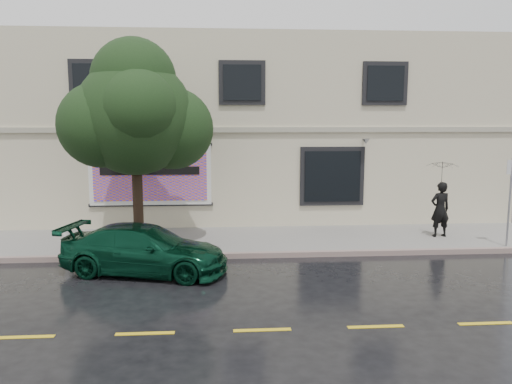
{
  "coord_description": "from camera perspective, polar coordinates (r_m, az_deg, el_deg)",
  "views": [
    {
      "loc": [
        -0.75,
        -12.45,
        3.98
      ],
      "look_at": [
        0.28,
        2.2,
        1.82
      ],
      "focal_mm": 35.0,
      "sensor_mm": 36.0,
      "label": 1
    }
  ],
  "objects": [
    {
      "name": "pedestrian",
      "position": [
        17.33,
        20.3,
        -1.87
      ],
      "size": [
        0.71,
        0.51,
        1.81
      ],
      "primitive_type": "imported",
      "rotation": [
        0.0,
        0.0,
        3.27
      ],
      "color": "black",
      "rests_on": "sidewalk"
    },
    {
      "name": "billboard",
      "position": [
        17.65,
        -11.99,
        1.93
      ],
      "size": [
        4.3,
        0.16,
        2.2
      ],
      "color": "white",
      "rests_on": "ground"
    },
    {
      "name": "sidewalk",
      "position": [
        16.2,
        -1.27,
        -5.57
      ],
      "size": [
        20.0,
        3.5,
        0.15
      ],
      "primitive_type": "cube",
      "color": "gray",
      "rests_on": "ground"
    },
    {
      "name": "curb",
      "position": [
        14.51,
        -0.93,
        -7.24
      ],
      "size": [
        20.0,
        0.18,
        0.16
      ],
      "primitive_type": "cube",
      "color": "gray",
      "rests_on": "ground"
    },
    {
      "name": "street_tree",
      "position": [
        14.86,
        -13.66,
        8.28
      ],
      "size": [
        3.35,
        3.35,
        5.56
      ],
      "color": "#311F16",
      "rests_on": "sidewalk"
    },
    {
      "name": "sign_pole",
      "position": [
        16.72,
        27.03,
        -0.22
      ],
      "size": [
        0.33,
        0.06,
        2.67
      ],
      "rotation": [
        0.0,
        0.0,
        0.07
      ],
      "color": "gray",
      "rests_on": "sidewalk"
    },
    {
      "name": "ground",
      "position": [
        13.1,
        -0.57,
        -9.32
      ],
      "size": [
        90.0,
        90.0,
        0.0
      ],
      "primitive_type": "plane",
      "color": "black",
      "rests_on": "ground"
    },
    {
      "name": "building",
      "position": [
        21.47,
        -2.04,
        7.09
      ],
      "size": [
        20.0,
        8.12,
        7.0
      ],
      "color": "beige",
      "rests_on": "ground"
    },
    {
      "name": "road_marking",
      "position": [
        9.83,
        0.72,
        -15.49
      ],
      "size": [
        19.0,
        0.12,
        0.01
      ],
      "primitive_type": "cube",
      "color": "gold",
      "rests_on": "ground"
    },
    {
      "name": "fire_hydrant",
      "position": [
        15.31,
        -20.7,
        -5.22
      ],
      "size": [
        0.31,
        0.29,
        0.77
      ],
      "rotation": [
        0.0,
        0.0,
        -0.05
      ],
      "color": "white",
      "rests_on": "sidewalk"
    },
    {
      "name": "car",
      "position": [
        13.31,
        -12.6,
        -6.43
      ],
      "size": [
        4.64,
        2.89,
        1.25
      ],
      "primitive_type": "imported",
      "rotation": [
        0.0,
        0.0,
        1.32
      ],
      "color": "#083320",
      "rests_on": "ground"
    },
    {
      "name": "umbrella",
      "position": [
        17.16,
        20.52,
        2.41
      ],
      "size": [
        1.38,
        1.38,
        0.79
      ],
      "primitive_type": "imported",
      "rotation": [
        0.0,
        0.0,
        -0.35
      ],
      "color": "black",
      "rests_on": "pedestrian"
    }
  ]
}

